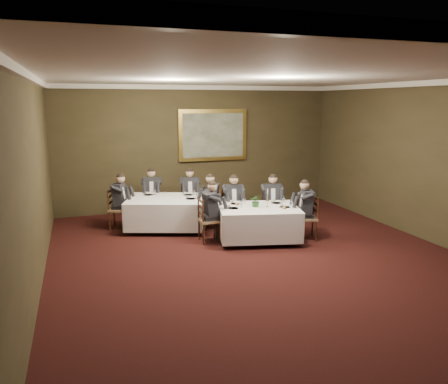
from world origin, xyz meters
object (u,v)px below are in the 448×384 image
chair_sec_backright (190,208)px  diner_sec_backright (190,200)px  chair_main_backleft (233,218)px  diner_main_endright (307,217)px  table_main (258,221)px  chair_main_backright (271,217)px  diner_sec_endleft (119,208)px  painting (213,135)px  chair_main_endright (307,227)px  diner_main_backleft (233,209)px  chair_sec_endright (214,218)px  diner_main_endleft (209,219)px  table_second (166,211)px  diner_sec_endright (214,208)px  chair_main_endleft (209,229)px  chair_sec_backleft (153,208)px  chair_sec_endleft (119,217)px  diner_sec_backleft (152,200)px  centerpiece (256,200)px  diner_main_backright (272,208)px  candlestick (267,200)px

chair_sec_backright → diner_sec_backright: diner_sec_backright is taller
chair_main_backleft → diner_main_endright: size_ratio=0.74×
table_main → chair_main_backright: (0.67, 0.77, -0.17)m
diner_sec_endleft → painting: bearing=138.0°
table_main → diner_main_endright: diner_main_endright is taller
chair_main_backright → chair_main_endright: bearing=124.2°
diner_sec_backright → diner_main_backleft: bearing=127.5°
diner_main_backleft → chair_sec_endright: size_ratio=1.35×
diner_main_endleft → chair_main_endright: (2.15, -0.51, -0.23)m
diner_main_endleft → chair_sec_backright: (0.07, 2.03, -0.23)m
table_second → chair_main_backleft: 1.63m
table_main → diner_sec_endright: size_ratio=1.50×
chair_main_backleft → chair_main_endleft: same height
diner_main_endleft → chair_sec_backleft: 2.52m
chair_main_backright → chair_sec_endleft: 3.73m
diner_main_endleft → diner_sec_endright: (0.39, 0.92, 0.00)m
diner_main_endleft → diner_sec_endleft: same height
diner_main_endright → chair_sec_backleft: bearing=63.4°
diner_sec_backleft → centerpiece: diner_sec_backleft is taller
diner_main_backright → chair_sec_endleft: bearing=-6.2°
chair_sec_backleft → diner_sec_backright: diner_sec_backright is taller
chair_main_endright → candlestick: (-0.89, 0.22, 0.64)m
chair_main_endleft → chair_sec_endleft: same height
chair_main_backleft → chair_main_endleft: (-0.83, -0.73, 0.00)m
chair_main_backright → diner_main_backright: bearing=90.0°
diner_main_endleft → chair_sec_endleft: bearing=-132.9°
chair_main_backleft → chair_sec_endright: same height
diner_main_backleft → candlestick: size_ratio=3.16×
chair_main_endleft → painting: bearing=161.1°
diner_main_backleft → chair_main_endleft: size_ratio=1.35×
diner_sec_endleft → painting: painting is taller
table_second → diner_sec_backright: diner_sec_backright is taller
chair_sec_backright → diner_main_backleft: bearing=127.2°
chair_sec_endright → painting: bearing=9.4°
chair_main_backleft → chair_main_endright: bearing=146.1°
table_main → centerpiece: centerpiece is taller
candlestick → chair_main_backleft: bearing=113.1°
centerpiece → candlestick: bearing=-19.4°
diner_main_backleft → chair_main_backright: 0.97m
diner_main_endright → candlestick: (-0.88, 0.21, 0.41)m
chair_main_backright → painting: (-0.67, 2.63, 1.82)m
chair_sec_backright → diner_sec_endright: 1.18m
table_main → diner_main_backright: 1.01m
diner_main_backleft → chair_sec_endleft: bearing=-11.0°
diner_sec_backleft → chair_main_backleft: bearing=148.7°
table_main → chair_main_endright: 1.12m
diner_main_backright → painting: painting is taller
chair_sec_endright → chair_sec_endleft: same height
chair_sec_endleft → candlestick: (3.07, -1.98, 0.64)m
chair_sec_backright → chair_main_backleft: bearing=127.5°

